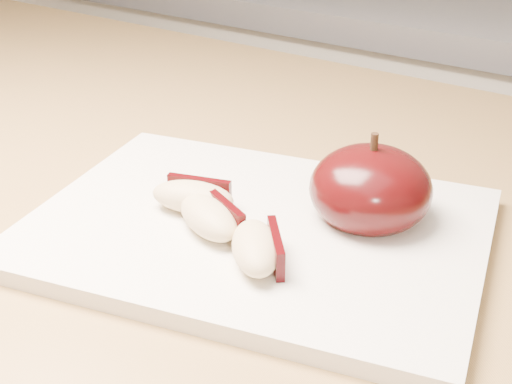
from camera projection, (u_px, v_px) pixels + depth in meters
The scene contains 6 objects.
back_cabinet at pixel (486, 249), 1.32m from camera, with size 2.40×0.62×0.94m.
cutting_board at pixel (256, 230), 0.52m from camera, with size 0.33×0.24×0.01m, color silver.
apple_half at pixel (370, 189), 0.52m from camera, with size 0.10×0.10×0.08m.
apple_wedge_a at pixel (194, 196), 0.53m from camera, with size 0.07×0.05×0.02m.
apple_wedge_b at pixel (210, 217), 0.50m from camera, with size 0.07×0.06×0.02m.
apple_wedge_c at pixel (258, 248), 0.47m from camera, with size 0.07×0.07×0.02m.
Camera 1 is at (0.29, 0.03, 1.17)m, focal length 50.00 mm.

